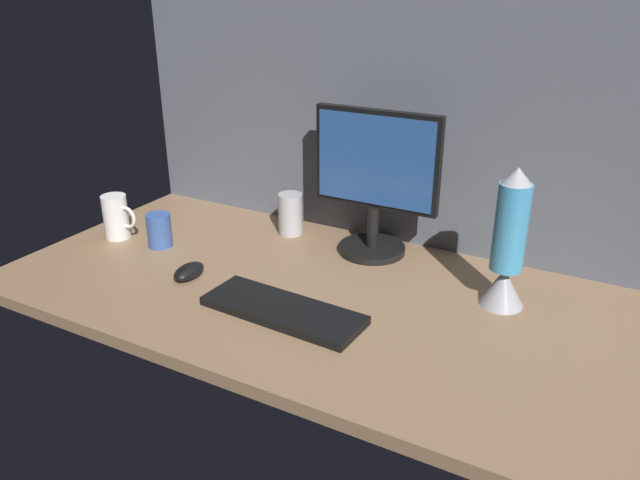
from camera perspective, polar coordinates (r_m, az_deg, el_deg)
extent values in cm
cube|color=#8C6B4C|center=(144.33, 4.41, -5.99)|extent=(180.00, 80.00, 3.00)
cube|color=#565B66|center=(164.30, 10.38, 11.11)|extent=(180.00, 5.00, 70.23)
cylinder|color=black|center=(166.85, 4.83, -0.80)|extent=(18.00, 18.00, 1.80)
cylinder|color=black|center=(164.32, 4.90, 1.23)|extent=(3.20, 3.20, 11.00)
cube|color=black|center=(159.17, 5.28, 7.45)|extent=(34.01, 2.40, 25.56)
cube|color=#264C8C|center=(157.94, 5.07, 7.33)|extent=(31.61, 0.60, 23.16)
cube|color=black|center=(136.84, -3.46, -6.53)|extent=(37.62, 14.90, 2.00)
ellipsoid|color=black|center=(155.43, -12.06, -2.86)|extent=(5.89, 9.77, 3.40)
cylinder|color=white|center=(182.63, -18.42, 2.06)|extent=(6.94, 6.94, 12.56)
torus|color=white|center=(179.45, -17.50, 2.02)|extent=(6.53, 1.00, 6.53)
cylinder|color=#B2B2B7|center=(176.34, -2.76, 2.44)|extent=(6.96, 6.96, 12.01)
cylinder|color=#38569E|center=(174.02, -14.70, 0.89)|extent=(6.64, 6.64, 9.34)
cone|color=#A5A5AD|center=(144.88, 16.60, -4.17)|extent=(9.93, 9.93, 9.03)
cylinder|color=#3F99CC|center=(138.99, 17.28, 1.12)|extent=(7.22, 7.22, 19.86)
cone|color=#A5A5AD|center=(135.15, 17.87, 5.71)|extent=(6.50, 6.50, 3.61)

